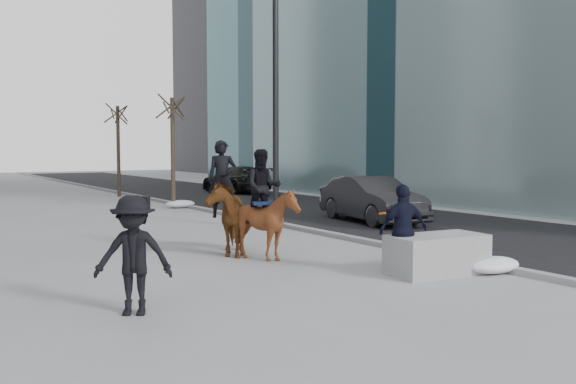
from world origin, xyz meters
TOP-DOWN VIEW (x-y plane):
  - ground at (0.00, 0.00)m, footprint 120.00×120.00m
  - road at (7.00, 10.00)m, footprint 8.00×90.00m
  - curb at (3.00, 10.00)m, footprint 0.25×90.00m
  - planter at (1.68, -1.55)m, footprint 2.00×1.15m
  - car_near at (6.12, 5.64)m, footprint 2.34×4.84m
  - car_far at (8.86, 20.58)m, footprint 2.40×5.21m
  - tree_near at (2.40, 13.78)m, footprint 1.20×1.20m
  - tree_far at (2.40, 21.17)m, footprint 1.20×1.20m
  - mounted_left at (-0.74, 2.76)m, footprint 1.69×2.24m
  - mounted_right at (-0.35, 1.55)m, footprint 1.74×1.83m
  - feeder at (1.06, -1.27)m, footprint 1.09×0.95m
  - camera_crew at (-4.23, -1.24)m, footprint 1.31×1.14m
  - lamppost at (2.60, 5.93)m, footprint 0.25×1.00m
  - snow_piles at (2.70, 6.11)m, footprint 1.25×16.63m

SIDE VIEW (x-z plane):
  - ground at x=0.00m, z-range 0.00..0.00m
  - road at x=7.00m, z-range 0.00..0.01m
  - curb at x=3.00m, z-range 0.00..0.12m
  - snow_piles at x=2.70m, z-range 0.00..0.32m
  - planter at x=1.68m, z-range 0.00..0.77m
  - car_far at x=8.86m, z-range 0.00..1.48m
  - car_near at x=6.12m, z-range 0.00..1.53m
  - feeder at x=1.06m, z-range 0.00..1.76m
  - camera_crew at x=-4.23m, z-range 0.01..1.76m
  - mounted_right at x=-0.35m, z-range -0.24..2.19m
  - mounted_left at x=-0.74m, z-range -0.34..2.30m
  - tree_near at x=2.40m, z-range 0.00..5.03m
  - tree_far at x=2.40m, z-range 0.00..5.15m
  - lamppost at x=2.60m, z-range 0.45..9.54m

